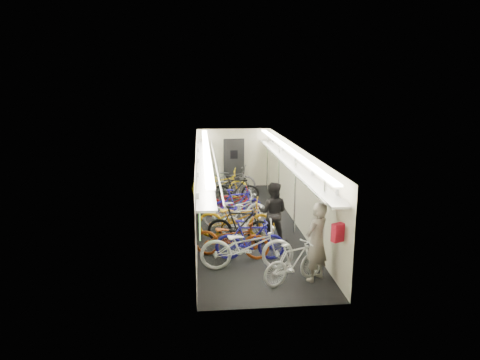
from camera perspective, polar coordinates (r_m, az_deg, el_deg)
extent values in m
plane|color=black|center=(13.17, 0.92, -5.91)|extent=(10.00, 10.00, 0.00)
plane|color=white|center=(12.61, 0.95, 4.48)|extent=(10.00, 10.00, 0.00)
plane|color=beige|center=(12.76, -5.78, -0.98)|extent=(0.00, 10.00, 10.00)
plane|color=beige|center=(13.08, 7.48, -0.68)|extent=(0.00, 10.00, 10.00)
plane|color=beige|center=(17.71, -0.83, 2.99)|extent=(3.00, 0.00, 3.00)
plane|color=beige|center=(8.11, 4.84, -9.19)|extent=(3.00, 0.00, 3.00)
cube|color=black|center=(9.67, -5.64, -5.21)|extent=(0.06, 1.10, 0.80)
cube|color=#79D65E|center=(9.67, -5.40, -5.20)|extent=(0.02, 0.96, 0.66)
cube|color=black|center=(11.78, -5.61, -1.90)|extent=(0.06, 1.10, 0.80)
cube|color=#79D65E|center=(11.78, -5.42, -1.89)|extent=(0.02, 0.96, 0.66)
cube|color=black|center=(13.92, -5.59, 0.41)|extent=(0.06, 1.10, 0.80)
cube|color=#79D65E|center=(13.92, -5.43, 0.41)|extent=(0.02, 0.96, 0.66)
cube|color=black|center=(16.08, -5.58, 2.09)|extent=(0.06, 1.10, 0.80)
cube|color=#79D65E|center=(16.08, -5.43, 2.10)|extent=(0.02, 0.96, 0.66)
cube|color=yellow|center=(10.71, -5.57, -3.13)|extent=(0.02, 0.22, 0.30)
cube|color=yellow|center=(12.84, -5.56, -0.43)|extent=(0.02, 0.22, 0.30)
cube|color=yellow|center=(14.99, -5.55, 1.50)|extent=(0.02, 0.22, 0.30)
cube|color=black|center=(17.69, -0.81, 2.32)|extent=(0.85, 0.08, 2.00)
cube|color=#999BA0|center=(12.61, -4.85, 2.22)|extent=(0.40, 9.70, 0.05)
cube|color=#999BA0|center=(12.89, 6.62, 2.41)|extent=(0.40, 9.70, 0.05)
cylinder|color=silver|center=(12.60, -3.35, 2.70)|extent=(0.04, 9.70, 0.04)
cylinder|color=silver|center=(12.80, 5.18, 2.83)|extent=(0.04, 9.70, 0.04)
cube|color=white|center=(12.54, -4.52, 4.12)|extent=(0.18, 9.60, 0.04)
cube|color=white|center=(12.80, 6.32, 4.26)|extent=(0.18, 9.60, 0.04)
cylinder|color=silver|center=(9.49, 11.05, -6.07)|extent=(0.05, 0.05, 2.38)
cylinder|color=silver|center=(12.08, 7.36, -1.81)|extent=(0.05, 0.05, 2.38)
cylinder|color=silver|center=(14.46, 5.21, 0.68)|extent=(0.05, 0.05, 2.38)
cylinder|color=silver|center=(16.88, 3.67, 2.47)|extent=(0.05, 0.05, 2.38)
imported|color=silver|center=(9.95, 0.90, -8.81)|extent=(2.20, 0.89, 1.13)
imported|color=navy|center=(10.47, 1.36, -7.99)|extent=(1.74, 0.62, 1.02)
imported|color=maroon|center=(10.63, -1.17, -7.73)|extent=(2.01, 1.22, 1.00)
imported|color=black|center=(11.46, -0.01, -6.02)|extent=(1.83, 0.85, 1.06)
imported|color=orange|center=(11.88, -0.54, -5.15)|extent=(2.25, 1.13, 1.13)
imported|color=white|center=(11.98, 1.05, -5.44)|extent=(1.59, 0.45, 0.96)
imported|color=#A4A3A7|center=(12.86, -0.64, -3.95)|extent=(2.07, 1.03, 1.04)
imported|color=#241A9C|center=(13.61, -0.35, -3.15)|extent=(1.67, 0.74, 0.97)
imported|color=maroon|center=(13.80, -1.08, -2.95)|extent=(1.83, 0.68, 0.96)
imported|color=black|center=(15.35, -0.56, -1.19)|extent=(1.74, 0.68, 1.02)
imported|color=yellow|center=(15.94, -2.74, -0.51)|extent=(2.20, 1.04, 1.11)
imported|color=silver|center=(9.43, 7.22, -10.85)|extent=(1.59, 1.03, 0.93)
imported|color=slate|center=(15.83, -1.39, -0.94)|extent=(1.86, 1.24, 0.92)
imported|color=#56565B|center=(16.86, -1.27, 0.19)|extent=(2.18, 1.42, 1.08)
imported|color=gray|center=(9.47, 10.15, -8.12)|extent=(0.76, 0.74, 1.76)
imported|color=black|center=(11.55, 4.40, -4.33)|extent=(0.97, 0.86, 1.66)
cube|color=#B41229|center=(8.93, 12.94, -6.84)|extent=(0.29, 0.24, 0.38)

